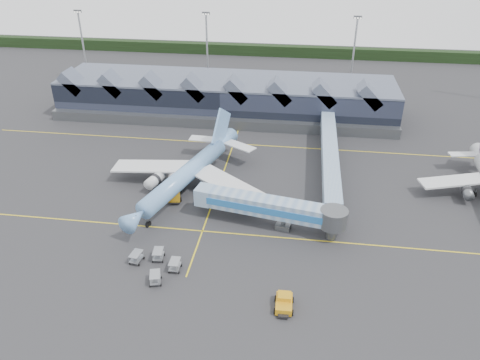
# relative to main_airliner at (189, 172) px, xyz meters

# --- Properties ---
(ground) EXTENTS (260.00, 260.00, 0.00)m
(ground) POSITION_rel_main_airliner_xyz_m (5.56, -5.96, -3.70)
(ground) COLOR #242426
(ground) RESTS_ON ground
(taxi_stripes) EXTENTS (120.00, 60.00, 0.01)m
(taxi_stripes) POSITION_rel_main_airliner_xyz_m (5.56, 4.04, -3.70)
(taxi_stripes) COLOR yellow
(taxi_stripes) RESTS_ON ground
(tree_line_far) EXTENTS (260.00, 4.00, 4.00)m
(tree_line_far) POSITION_rel_main_airliner_xyz_m (5.56, 104.04, -1.70)
(tree_line_far) COLOR black
(tree_line_far) RESTS_ON ground
(terminal) EXTENTS (90.00, 22.25, 12.52)m
(terminal) POSITION_rel_main_airliner_xyz_m (0.49, 41.39, 1.18)
(terminal) COLOR black
(terminal) RESTS_ON ground
(light_masts) EXTENTS (132.40, 42.56, 22.45)m
(light_masts) POSITION_rel_main_airliner_xyz_m (26.56, 56.84, 8.79)
(light_masts) COLOR #95999D
(light_masts) RESTS_ON ground
(main_airliner) EXTENTS (32.63, 38.39, 12.60)m
(main_airliner) POSITION_rel_main_airliner_xyz_m (0.00, 0.00, 0.00)
(main_airliner) COLOR #6494CC
(main_airliner) RESTS_ON ground
(jet_bridge) EXTENTS (26.80, 8.54, 5.63)m
(jet_bridge) POSITION_rel_main_airliner_xyz_m (18.23, -10.95, 0.08)
(jet_bridge) COLOR #6D8EB6
(jet_bridge) RESTS_ON ground
(fuel_truck) EXTENTS (4.51, 9.77, 3.26)m
(fuel_truck) POSITION_rel_main_airliner_xyz_m (-2.61, -2.16, -1.87)
(fuel_truck) COLOR black
(fuel_truck) RESTS_ON ground
(pushback_tug) EXTENTS (2.76, 4.28, 1.87)m
(pushback_tug) POSITION_rel_main_airliner_xyz_m (20.62, -30.19, -2.86)
(pushback_tug) COLOR #C08412
(pushback_tug) RESTS_ON ground
(baggage_carts) EXTENTS (8.29, 8.01, 1.67)m
(baggage_carts) POSITION_rel_main_airliner_xyz_m (0.52, -24.51, -2.77)
(baggage_carts) COLOR gray
(baggage_carts) RESTS_ON ground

